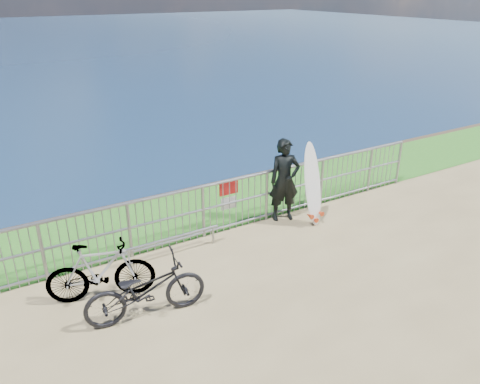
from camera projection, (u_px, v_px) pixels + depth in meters
grass_strip at (202, 210)px, 10.54m from camera, size 120.00×120.00×0.00m
railing at (226, 205)px, 9.45m from camera, size 10.06×0.10×1.13m
surfer at (285, 180)px, 9.83m from camera, size 0.75×0.60×1.79m
surfboard at (313, 187)px, 9.67m from camera, size 0.53×0.49×1.78m
bicycle_near at (145, 290)px, 6.98m from camera, size 1.90×0.86×0.97m
bicycle_far at (101, 271)px, 7.38m from camera, size 1.76×0.96×1.02m
bike_rack at (173, 240)px, 8.67m from camera, size 1.89×0.05×0.39m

